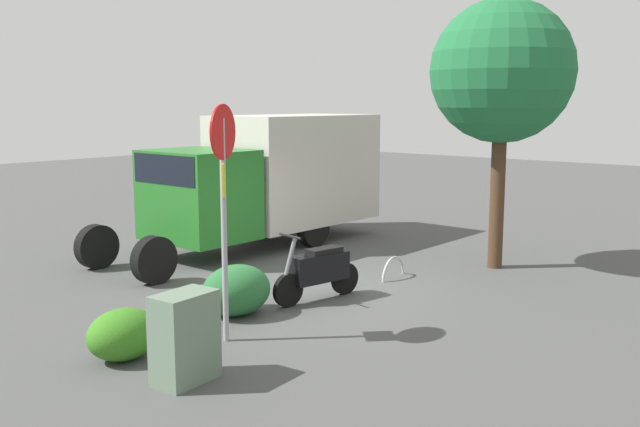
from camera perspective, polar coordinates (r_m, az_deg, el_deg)
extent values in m
plane|color=#494A4A|center=(12.91, -0.35, -6.08)|extent=(60.00, 60.00, 0.00)
cylinder|color=black|center=(17.83, -5.15, -0.44)|extent=(0.90, 0.26, 0.90)
cylinder|color=black|center=(16.54, -0.53, -1.14)|extent=(0.90, 0.26, 0.90)
cylinder|color=black|center=(15.08, -17.47, -2.55)|extent=(0.90, 0.26, 0.90)
cylinder|color=black|center=(13.53, -13.16, -3.65)|extent=(0.90, 0.26, 0.90)
cube|color=beige|center=(17.29, -2.05, 3.62)|extent=(4.02, 2.23, 2.58)
cube|color=#247124|center=(15.27, -9.67, 1.49)|extent=(1.82, 2.11, 1.90)
cube|color=black|center=(15.20, -9.73, 3.73)|extent=(1.84, 1.95, 0.60)
cylinder|color=black|center=(11.77, -2.57, -6.17)|extent=(0.57, 0.20, 0.56)
cylinder|color=black|center=(12.54, 2.00, -5.22)|extent=(0.57, 0.20, 0.56)
cube|color=black|center=(12.11, -0.03, -4.36)|extent=(1.14, 0.51, 0.48)
cube|color=black|center=(12.11, 0.33, -3.05)|extent=(0.68, 0.39, 0.12)
cylinder|color=slate|center=(11.67, -2.40, -3.52)|extent=(0.29, 0.12, 0.69)
cylinder|color=black|center=(11.60, -2.41, -1.83)|extent=(0.14, 0.55, 0.04)
cylinder|color=#9E9EA3|center=(9.91, -7.70, -1.49)|extent=(0.08, 0.08, 3.13)
cylinder|color=red|center=(9.74, -7.79, 6.49)|extent=(0.71, 0.32, 0.76)
cube|color=yellow|center=(9.79, -7.72, 2.74)|extent=(0.33, 0.33, 0.44)
cylinder|color=#47301E|center=(14.74, 14.03, 1.39)|extent=(0.29, 0.29, 2.96)
sphere|color=#1E6938|center=(14.63, 14.41, 11.02)|extent=(2.83, 2.83, 2.83)
cube|color=slate|center=(8.80, -10.79, -9.75)|extent=(0.81, 0.53, 1.10)
torus|color=#B7B7BC|center=(13.79, 5.90, -5.15)|extent=(0.85, 0.13, 0.85)
ellipsoid|color=#36791E|center=(9.78, -15.50, -9.32)|extent=(0.99, 0.81, 0.68)
ellipsoid|color=#266331|center=(11.38, -6.72, -6.12)|extent=(1.18, 0.96, 0.80)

